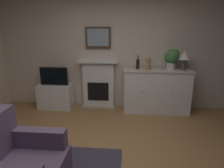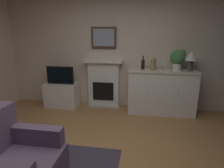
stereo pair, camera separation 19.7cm
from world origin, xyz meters
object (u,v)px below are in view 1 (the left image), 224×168
object	(u,v)px
tv_cabinet	(56,96)
tv_set	(54,76)
wine_bottle	(138,64)
wine_glass_center	(160,64)
sideboard_cabinet	(156,91)
wine_glass_left	(155,64)
potted_plant_small	(172,57)
fireplace_unit	(99,84)
vase_decorative	(148,63)
armchair	(17,167)
framed_picture	(98,37)
table_lamp	(185,57)

from	to	relation	value
tv_cabinet	tv_set	distance (m)	0.48
wine_bottle	wine_glass_center	world-z (taller)	wine_bottle
sideboard_cabinet	wine_glass_left	world-z (taller)	wine_glass_left
tv_set	potted_plant_small	distance (m)	2.60
fireplace_unit	potted_plant_small	bearing A→B (deg)	-4.77
vase_decorative	armchair	xyz separation A→B (m)	(-1.53, -2.42, -0.70)
wine_bottle	wine_glass_left	size ratio (longest dim) A/B	1.76
wine_bottle	tv_cabinet	bearing A→B (deg)	-179.24
fireplace_unit	tv_set	distance (m)	1.01
wine_glass_center	sideboard_cabinet	bearing A→B (deg)	134.28
tv_cabinet	wine_bottle	bearing A→B (deg)	0.76
vase_decorative	potted_plant_small	distance (m)	0.52
sideboard_cabinet	tv_set	distance (m)	2.29
sideboard_cabinet	wine_glass_center	distance (m)	0.60
vase_decorative	tv_set	size ratio (longest dim) A/B	0.45
wine_bottle	wine_glass_left	xyz separation A→B (m)	(0.35, -0.02, 0.01)
sideboard_cabinet	wine_glass_left	size ratio (longest dim) A/B	8.59
framed_picture	vase_decorative	bearing A→B (deg)	-14.09
sideboard_cabinet	wine_bottle	world-z (taller)	wine_bottle
table_lamp	armchair	size ratio (longest dim) A/B	0.43
wine_glass_left	fireplace_unit	bearing A→B (deg)	172.57
wine_glass_left	tv_cabinet	distance (m)	2.34
tv_set	potted_plant_small	xyz separation A→B (m)	(2.56, 0.05, 0.45)
wine_glass_left	armchair	world-z (taller)	wine_glass_left
fireplace_unit	wine_bottle	distance (m)	1.02
wine_glass_center	tv_set	distance (m)	2.33
sideboard_cabinet	tv_cabinet	size ratio (longest dim) A/B	1.89
table_lamp	potted_plant_small	distance (m)	0.25
potted_plant_small	armchair	size ratio (longest dim) A/B	0.47
wine_glass_left	tv_set	world-z (taller)	wine_glass_left
wine_glass_center	tv_cabinet	world-z (taller)	wine_glass_center
vase_decorative	wine_bottle	bearing A→B (deg)	156.70
wine_glass_left	tv_set	size ratio (longest dim) A/B	0.27
wine_glass_center	fireplace_unit	bearing A→B (deg)	170.69
framed_picture	vase_decorative	distance (m)	1.23
framed_picture	armchair	bearing A→B (deg)	-99.31
wine_bottle	wine_glass_center	distance (m)	0.46
potted_plant_small	armchair	bearing A→B (deg)	-128.79
framed_picture	tv_cabinet	world-z (taller)	framed_picture
wine_bottle	wine_glass_left	bearing A→B (deg)	-3.63
fireplace_unit	tv_set	size ratio (longest dim) A/B	1.77
wine_glass_left	potted_plant_small	bearing A→B (deg)	4.45
armchair	wine_glass_center	bearing A→B (deg)	53.83
sideboard_cabinet	wine_glass_center	world-z (taller)	wine_glass_center
table_lamp	potted_plant_small	bearing A→B (deg)	169.33
sideboard_cabinet	vase_decorative	distance (m)	0.65
table_lamp	wine_glass_center	world-z (taller)	table_lamp
fireplace_unit	wine_glass_left	size ratio (longest dim) A/B	6.67
potted_plant_small	table_lamp	bearing A→B (deg)	-10.67
potted_plant_small	framed_picture	bearing A→B (deg)	173.61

